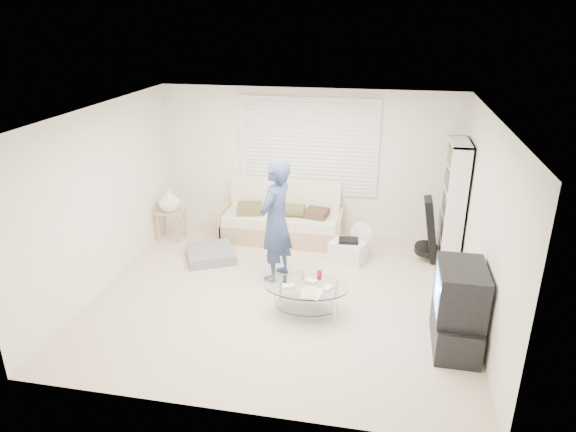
% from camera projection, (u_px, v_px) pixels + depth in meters
% --- Properties ---
extents(ground, '(5.00, 5.00, 0.00)m').
position_uv_depth(ground, '(282.00, 295.00, 7.05)').
color(ground, beige).
rests_on(ground, ground).
extents(room_shell, '(5.02, 4.52, 2.51)m').
position_uv_depth(room_shell, '(288.00, 172.00, 6.88)').
color(room_shell, white).
rests_on(room_shell, ground).
extents(window_blinds, '(2.32, 0.08, 1.62)m').
position_uv_depth(window_blinds, '(308.00, 147.00, 8.48)').
color(window_blinds, silver).
rests_on(window_blinds, ground).
extents(futon_sofa, '(2.04, 0.82, 1.00)m').
position_uv_depth(futon_sofa, '(282.00, 221.00, 8.70)').
color(futon_sofa, tan).
rests_on(futon_sofa, ground).
extents(grey_floor_pillow, '(0.95, 0.95, 0.16)m').
position_uv_depth(grey_floor_pillow, '(211.00, 254.00, 8.07)').
color(grey_floor_pillow, slate).
rests_on(grey_floor_pillow, ground).
extents(side_table, '(0.45, 0.37, 0.90)m').
position_uv_depth(side_table, '(169.00, 202.00, 8.56)').
color(side_table, tan).
rests_on(side_table, ground).
extents(bookshelf, '(0.30, 0.79, 1.89)m').
position_uv_depth(bookshelf, '(453.00, 203.00, 7.74)').
color(bookshelf, white).
rests_on(bookshelf, ground).
extents(guitar_case, '(0.36, 0.37, 1.00)m').
position_uv_depth(guitar_case, '(430.00, 234.00, 7.88)').
color(guitar_case, black).
rests_on(guitar_case, ground).
extents(floor_fan, '(0.35, 0.23, 0.57)m').
position_uv_depth(floor_fan, '(361.00, 236.00, 8.10)').
color(floor_fan, white).
rests_on(floor_fan, ground).
extents(storage_bin, '(0.62, 0.53, 0.37)m').
position_uv_depth(storage_bin, '(348.00, 251.00, 7.97)').
color(storage_bin, white).
rests_on(storage_bin, ground).
extents(tv_unit, '(0.53, 0.94, 1.02)m').
position_uv_depth(tv_unit, '(458.00, 308.00, 5.82)').
color(tv_unit, black).
rests_on(tv_unit, ground).
extents(coffee_table, '(1.11, 0.74, 0.52)m').
position_uv_depth(coffee_table, '(307.00, 291.00, 6.51)').
color(coffee_table, silver).
rests_on(coffee_table, ground).
extents(standing_person, '(0.61, 0.75, 1.77)m').
position_uv_depth(standing_person, '(276.00, 221.00, 7.21)').
color(standing_person, navy).
rests_on(standing_person, ground).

